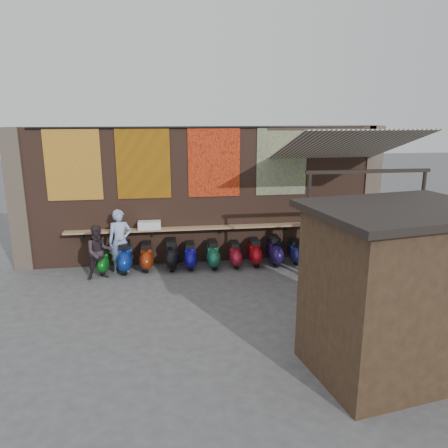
# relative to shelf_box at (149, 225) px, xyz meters

# --- Properties ---
(ground) EXTENTS (70.00, 70.00, 0.00)m
(ground) POSITION_rel_shelf_box_xyz_m (1.60, -2.30, -1.24)
(ground) COLOR #474749
(ground) RESTS_ON ground
(brick_wall) EXTENTS (10.00, 0.40, 4.00)m
(brick_wall) POSITION_rel_shelf_box_xyz_m (1.60, 0.40, 0.76)
(brick_wall) COLOR brown
(brick_wall) RESTS_ON ground
(pier_left) EXTENTS (0.50, 0.50, 4.00)m
(pier_left) POSITION_rel_shelf_box_xyz_m (-3.60, 0.40, 0.76)
(pier_left) COLOR #4C4238
(pier_left) RESTS_ON ground
(pier_right) EXTENTS (0.50, 0.50, 4.00)m
(pier_right) POSITION_rel_shelf_box_xyz_m (6.80, 0.40, 0.76)
(pier_right) COLOR #4C4238
(pier_right) RESTS_ON ground
(eating_counter) EXTENTS (8.00, 0.32, 0.05)m
(eating_counter) POSITION_rel_shelf_box_xyz_m (1.60, 0.03, -0.14)
(eating_counter) COLOR #9E7A51
(eating_counter) RESTS_ON brick_wall
(shelf_box) EXTENTS (0.64, 0.31, 0.24)m
(shelf_box) POSITION_rel_shelf_box_xyz_m (0.00, 0.00, 0.00)
(shelf_box) COLOR white
(shelf_box) RESTS_ON eating_counter
(tapestry_redgold) EXTENTS (1.50, 0.02, 2.00)m
(tapestry_redgold) POSITION_rel_shelf_box_xyz_m (-2.00, 0.18, 1.76)
(tapestry_redgold) COLOR maroon
(tapestry_redgold) RESTS_ON brick_wall
(tapestry_sun) EXTENTS (1.50, 0.02, 2.00)m
(tapestry_sun) POSITION_rel_shelf_box_xyz_m (-0.10, 0.18, 1.76)
(tapestry_sun) COLOR orange
(tapestry_sun) RESTS_ON brick_wall
(tapestry_orange) EXTENTS (1.50, 0.02, 2.00)m
(tapestry_orange) POSITION_rel_shelf_box_xyz_m (1.90, 0.18, 1.76)
(tapestry_orange) COLOR #D1421A
(tapestry_orange) RESTS_ON brick_wall
(tapestry_multi) EXTENTS (1.50, 0.02, 2.00)m
(tapestry_multi) POSITION_rel_shelf_box_xyz_m (3.90, 0.18, 1.76)
(tapestry_multi) COLOR navy
(tapestry_multi) RESTS_ON brick_wall
(hang_rail) EXTENTS (9.50, 0.06, 0.06)m
(hang_rail) POSITION_rel_shelf_box_xyz_m (1.60, 0.17, 2.74)
(hang_rail) COLOR black
(hang_rail) RESTS_ON brick_wall
(scooter_stool_0) EXTENTS (0.33, 0.74, 0.70)m
(scooter_stool_0) POSITION_rel_shelf_box_xyz_m (-1.31, -0.34, -0.89)
(scooter_stool_0) COLOR #0D6116
(scooter_stool_0) RESTS_ON ground
(scooter_stool_1) EXTENTS (0.39, 0.88, 0.83)m
(scooter_stool_1) POSITION_rel_shelf_box_xyz_m (-0.71, -0.33, -0.83)
(scooter_stool_1) COLOR navy
(scooter_stool_1) RESTS_ON ground
(scooter_stool_2) EXTENTS (0.36, 0.81, 0.77)m
(scooter_stool_2) POSITION_rel_shelf_box_xyz_m (-0.11, -0.25, -0.86)
(scooter_stool_2) COLOR maroon
(scooter_stool_2) RESTS_ON ground
(scooter_stool_3) EXTENTS (0.40, 0.88, 0.83)m
(scooter_stool_3) POSITION_rel_shelf_box_xyz_m (0.59, -0.25, -0.83)
(scooter_stool_3) COLOR black
(scooter_stool_3) RESTS_ON ground
(scooter_stool_4) EXTENTS (0.35, 0.78, 0.74)m
(scooter_stool_4) POSITION_rel_shelf_box_xyz_m (1.13, -0.30, -0.87)
(scooter_stool_4) COLOR #140D93
(scooter_stool_4) RESTS_ON ground
(scooter_stool_5) EXTENTS (0.37, 0.81, 0.77)m
(scooter_stool_5) POSITION_rel_shelf_box_xyz_m (1.79, -0.33, -0.86)
(scooter_stool_5) COLOR #175F45
(scooter_stool_5) RESTS_ON ground
(scooter_stool_6) EXTENTS (0.34, 0.75, 0.71)m
(scooter_stool_6) POSITION_rel_shelf_box_xyz_m (2.44, -0.33, -0.89)
(scooter_stool_6) COLOR maroon
(scooter_stool_6) RESTS_ON ground
(scooter_stool_7) EXTENTS (0.36, 0.80, 0.76)m
(scooter_stool_7) POSITION_rel_shelf_box_xyz_m (3.03, -0.28, -0.86)
(scooter_stool_7) COLOR maroon
(scooter_stool_7) RESTS_ON ground
(scooter_stool_8) EXTENTS (0.39, 0.86, 0.82)m
(scooter_stool_8) POSITION_rel_shelf_box_xyz_m (3.63, -0.32, -0.83)
(scooter_stool_8) COLOR #1E1348
(scooter_stool_8) RESTS_ON ground
(scooter_stool_9) EXTENTS (0.33, 0.73, 0.70)m
(scooter_stool_9) POSITION_rel_shelf_box_xyz_m (4.25, -0.29, -0.90)
(scooter_stool_9) COLOR navy
(scooter_stool_9) RESTS_ON ground
(diner_left) EXTENTS (0.70, 0.51, 1.79)m
(diner_left) POSITION_rel_shelf_box_xyz_m (-0.82, -0.30, -0.35)
(diner_left) COLOR #9FAFE7
(diner_left) RESTS_ON ground
(diner_right) EXTENTS (0.86, 0.76, 1.49)m
(diner_right) POSITION_rel_shelf_box_xyz_m (-1.34, -0.78, -0.50)
(diner_right) COLOR #31262C
(diner_right) RESTS_ON ground
(shopper_navy) EXTENTS (1.09, 0.97, 1.78)m
(shopper_navy) POSITION_rel_shelf_box_xyz_m (4.34, -1.38, -0.36)
(shopper_navy) COLOR black
(shopper_navy) RESTS_ON ground
(shopper_grey) EXTENTS (1.31, 1.30, 1.81)m
(shopper_grey) POSITION_rel_shelf_box_xyz_m (5.38, -2.14, -0.34)
(shopper_grey) COLOR #59595E
(shopper_grey) RESTS_ON ground
(shopper_tan) EXTENTS (0.98, 0.97, 1.70)m
(shopper_tan) POSITION_rel_shelf_box_xyz_m (4.82, -1.05, -0.39)
(shopper_tan) COLOR #987961
(shopper_tan) RESTS_ON ground
(market_stall) EXTENTS (2.90, 2.37, 2.82)m
(market_stall) POSITION_rel_shelf_box_xyz_m (4.21, -5.96, 0.17)
(market_stall) COLOR black
(market_stall) RESTS_ON ground
(stall_roof) EXTENTS (3.26, 2.71, 0.12)m
(stall_roof) POSITION_rel_shelf_box_xyz_m (4.21, -5.96, 1.64)
(stall_roof) COLOR black
(stall_roof) RESTS_ON market_stall
(stall_sign) EXTENTS (1.19, 0.25, 0.50)m
(stall_sign) POSITION_rel_shelf_box_xyz_m (4.03, -4.97, 0.80)
(stall_sign) COLOR gold
(stall_sign) RESTS_ON market_stall
(stall_shelf) EXTENTS (2.15, 0.47, 0.06)m
(stall_shelf) POSITION_rel_shelf_box_xyz_m (4.03, -4.97, -0.21)
(stall_shelf) COLOR #473321
(stall_shelf) RESTS_ON market_stall
(awning_canvas) EXTENTS (3.20, 3.28, 0.97)m
(awning_canvas) POSITION_rel_shelf_box_xyz_m (5.10, -1.40, 2.31)
(awning_canvas) COLOR beige
(awning_canvas) RESTS_ON brick_wall
(awning_ledger) EXTENTS (3.30, 0.08, 0.12)m
(awning_ledger) POSITION_rel_shelf_box_xyz_m (5.10, 0.19, 2.71)
(awning_ledger) COLOR #33261C
(awning_ledger) RESTS_ON brick_wall
(awning_header) EXTENTS (3.00, 0.08, 0.08)m
(awning_header) POSITION_rel_shelf_box_xyz_m (5.10, -2.90, 1.84)
(awning_header) COLOR black
(awning_header) RESTS_ON awning_post_left
(awning_post_left) EXTENTS (0.09, 0.09, 3.10)m
(awning_post_left) POSITION_rel_shelf_box_xyz_m (3.70, -2.90, 0.31)
(awning_post_left) COLOR black
(awning_post_left) RESTS_ON ground
(awning_post_right) EXTENTS (0.09, 0.09, 3.10)m
(awning_post_right) POSITION_rel_shelf_box_xyz_m (6.50, -2.90, 0.31)
(awning_post_right) COLOR black
(awning_post_right) RESTS_ON ground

